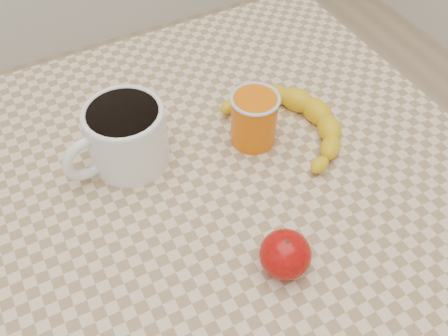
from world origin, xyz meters
name	(u,v)px	position (x,y,z in m)	size (l,w,h in m)	color
table	(224,210)	(0.00, 0.00, 0.66)	(0.80, 0.80, 0.75)	beige
coffee_mug	(125,135)	(-0.11, 0.10, 0.81)	(0.18, 0.14, 0.10)	white
orange_juice_glass	(254,118)	(0.08, 0.05, 0.80)	(0.08, 0.08, 0.09)	#E26407
apple	(285,254)	(0.00, -0.17, 0.78)	(0.07, 0.07, 0.06)	#8B0407
banana	(290,122)	(0.14, 0.04, 0.77)	(0.21, 0.27, 0.04)	yellow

